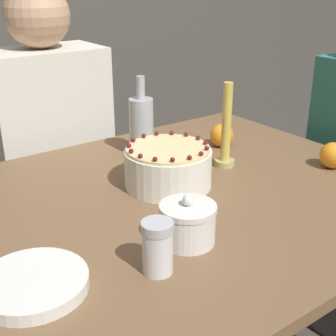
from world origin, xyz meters
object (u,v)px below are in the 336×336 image
cake (168,167)px  candle (226,134)px  sugar_bowl (188,223)px  sugar_shaker (158,247)px  bottle (141,125)px  person_man_blue_shirt (54,182)px

cake → candle: (0.21, 0.01, 0.04)m
cake → sugar_bowl: (-0.13, -0.25, -0.01)m
sugar_shaker → bottle: bearing=59.5°
sugar_bowl → bottle: 0.52m
sugar_shaker → person_man_blue_shirt: size_ratio=0.08×
sugar_shaker → person_man_blue_shirt: (0.17, 0.92, -0.26)m
person_man_blue_shirt → candle: bearing=114.6°
cake → person_man_blue_shirt: 0.68m
person_man_blue_shirt → cake: bearing=96.3°
cake → bottle: 0.25m
bottle → person_man_blue_shirt: person_man_blue_shirt is taller
sugar_shaker → person_man_blue_shirt: person_man_blue_shirt is taller
bottle → person_man_blue_shirt: bearing=109.6°
cake → bottle: bottle is taller
candle → bottle: (-0.14, 0.22, -0.00)m
candle → person_man_blue_shirt: person_man_blue_shirt is taller
cake → bottle: bearing=73.1°
candle → person_man_blue_shirt: bearing=114.6°
sugar_shaker → person_man_blue_shirt: bearing=79.3°
sugar_shaker → bottle: 0.62m
sugar_shaker → sugar_bowl: bearing=24.4°
sugar_bowl → person_man_blue_shirt: 0.91m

